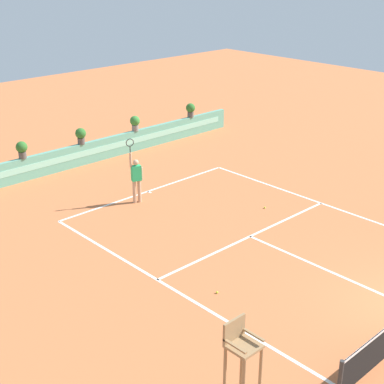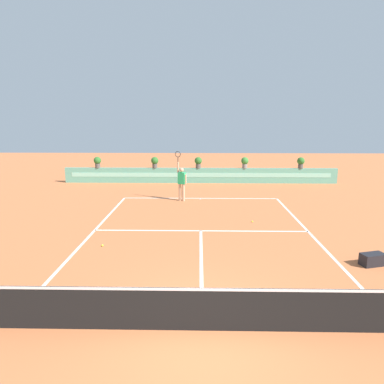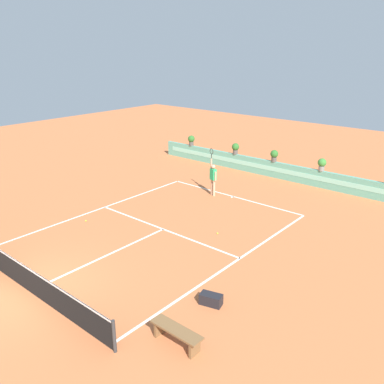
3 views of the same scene
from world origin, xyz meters
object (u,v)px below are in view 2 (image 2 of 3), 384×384
Objects in this scene: potted_plant_far_left at (97,162)px; potted_plant_far_right at (301,162)px; tennis_player at (182,181)px; tennis_ball_near_baseline at (102,245)px; gear_bag at (373,259)px; potted_plant_centre at (198,162)px; tennis_ball_mid_court at (252,221)px; potted_plant_right at (245,162)px; potted_plant_left at (155,162)px.

potted_plant_far_right is at bearing 0.00° from potted_plant_far_left.
tennis_player is 7.12m from tennis_ball_near_baseline.
gear_bag is at bearing -96.61° from potted_plant_far_right.
potted_plant_centre is 1.00× the size of potted_plant_far_right.
gear_bag is 10.06m from tennis_player.
potted_plant_centre reaches higher than tennis_ball_mid_court.
potted_plant_right is (3.06, 0.00, 0.00)m from potted_plant_centre.
potted_plant_centre is (3.21, 11.70, 1.38)m from tennis_ball_near_baseline.
gear_bag is 10.29× the size of tennis_ball_near_baseline.
potted_plant_centre is at bearing 74.66° from tennis_ball_near_baseline.
potted_plant_centre reaches higher than gear_bag.
tennis_player is 3.57× the size of potted_plant_far_right.
potted_plant_left is (-5.16, 8.82, 1.38)m from tennis_ball_mid_court.
tennis_player is 38.01× the size of tennis_ball_mid_court.
tennis_player is at bearing -99.52° from potted_plant_centre.
potted_plant_centre is at bearing 104.55° from tennis_ball_mid_court.
tennis_ball_mid_court is (-2.91, 4.23, -0.15)m from gear_bag.
potted_plant_far_right is at bearing 83.39° from gear_bag.
potted_plant_left is at bearing 120.33° from tennis_ball_mid_court.
potted_plant_left is (-9.58, 0.00, 0.00)m from potted_plant_far_right.
potted_plant_right is at bearing 85.02° from tennis_ball_mid_court.
potted_plant_far_right is 13.39m from potted_plant_far_left.
potted_plant_right is at bearing 52.33° from tennis_player.
tennis_ball_near_baseline is 12.28m from potted_plant_far_left.
tennis_player is 6.40m from potted_plant_right.
gear_bag is 10.29× the size of tennis_ball_mid_court.
tennis_ball_mid_court is at bearing -116.61° from potted_plant_far_right.
tennis_ball_near_baseline is at bearing -73.51° from potted_plant_far_left.
tennis_player is 5.46m from potted_plant_left.
gear_bag is at bearing -68.29° from potted_plant_centre.
tennis_ball_near_baseline is (-2.36, -6.64, -1.02)m from tennis_player.
potted_plant_centre is at bearing 80.48° from tennis_player.
tennis_player is 7.73m from potted_plant_far_left.
potted_plant_right reaches higher than tennis_ball_near_baseline.
potted_plant_right is (6.27, 11.70, 1.38)m from tennis_ball_near_baseline.
potted_plant_left is (-8.07, 13.06, 1.23)m from gear_bag.
potted_plant_far_right and potted_plant_left have the same top height.
tennis_player reaches higher than potted_plant_left.
tennis_ball_near_baseline is 0.09× the size of potted_plant_centre.
gear_bag is 17.69m from potted_plant_far_left.
tennis_ball_near_baseline is 11.79m from potted_plant_left.
potted_plant_centre and potted_plant_right have the same top height.
potted_plant_right is (0.77, 8.82, 1.38)m from tennis_ball_mid_court.
potted_plant_far_right is 1.00× the size of potted_plant_right.
potted_plant_far_left is (-6.68, 0.00, 0.00)m from potted_plant_centre.
potted_plant_far_left is 1.00× the size of potted_plant_right.
gear_bag is at bearing -9.15° from tennis_ball_near_baseline.
potted_plant_right is at bearing 99.31° from gear_bag.
gear_bag is at bearing -80.69° from potted_plant_right.
tennis_ball_near_baseline is 1.00× the size of tennis_ball_mid_court.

